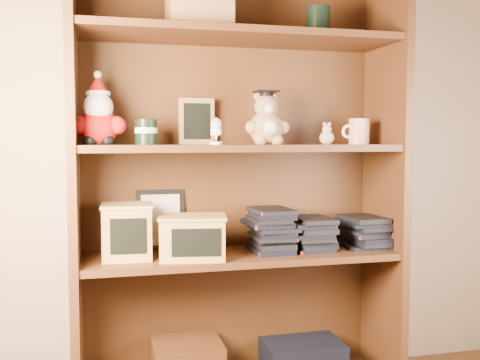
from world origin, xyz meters
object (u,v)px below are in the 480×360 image
Objects in this scene: grad_teddy_bear at (267,123)px; teacher_mug at (358,132)px; treats_box at (127,231)px; bookcase at (236,190)px.

grad_teddy_bear is 1.84× the size of teacher_mug.
grad_teddy_bear is 1.06× the size of treats_box.
bookcase is 0.27m from grad_teddy_bear.
treats_box is at bearing -179.95° from teacher_mug.
teacher_mug reaches higher than treats_box.
treats_box is (-0.88, -0.00, -0.35)m from teacher_mug.
bookcase is 7.86× the size of grad_teddy_bear.
bookcase is 8.31× the size of treats_box.
treats_box is (-0.41, -0.05, -0.13)m from bookcase.
grad_teddy_bear is at bearing -179.05° from teacher_mug.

